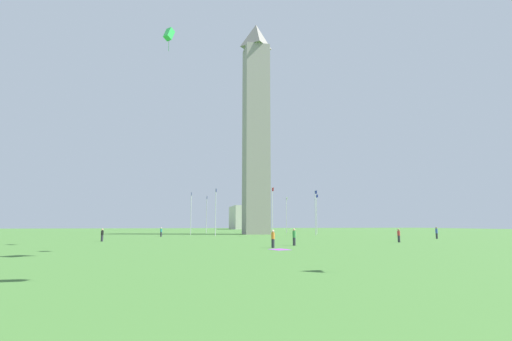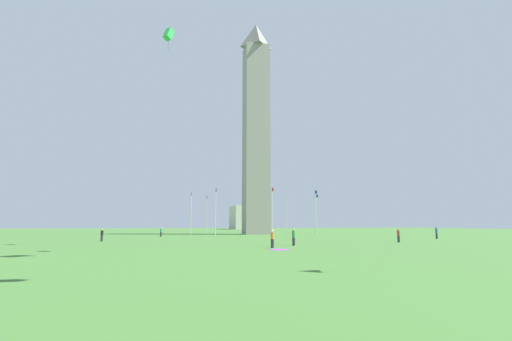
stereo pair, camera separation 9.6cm
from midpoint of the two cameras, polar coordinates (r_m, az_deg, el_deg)
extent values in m
plane|color=#3D6B2D|center=(82.83, -0.03, -9.54)|extent=(260.00, 260.00, 0.00)
cube|color=gray|center=(84.96, -0.03, 4.91)|extent=(5.30, 5.30, 42.44)
pyramid|color=gray|center=(93.38, -0.03, 19.49)|extent=(5.30, 5.30, 5.79)
cylinder|color=silver|center=(69.28, 2.42, -6.17)|extent=(0.14, 0.14, 8.86)
cube|color=red|center=(69.00, 2.51, -2.85)|extent=(1.00, 0.03, 0.64)
cylinder|color=silver|center=(76.19, 8.86, -6.25)|extent=(0.14, 0.14, 8.86)
cube|color=#1E2D99|center=(75.90, 8.94, -3.23)|extent=(1.00, 0.03, 0.64)
cylinder|color=silver|center=(86.85, 9.04, -6.45)|extent=(0.14, 0.14, 8.86)
cube|color=#1E2D99|center=(86.53, 9.12, -3.81)|extent=(1.00, 0.03, 0.64)
cylinder|color=silver|center=(94.84, 4.56, -6.65)|extent=(0.14, 0.14, 8.86)
cube|color=white|center=(94.49, 4.63, -4.23)|extent=(1.00, 0.03, 0.64)
cylinder|color=silver|center=(96.49, -1.79, -6.70)|extent=(0.14, 0.14, 8.86)
cube|color=white|center=(96.12, -1.72, -4.32)|extent=(1.00, 0.03, 0.64)
cylinder|color=silver|center=(91.13, -7.46, -6.55)|extent=(0.14, 0.14, 8.86)
cube|color=#1E2D99|center=(90.77, -7.39, -4.04)|extent=(1.00, 0.03, 0.64)
cylinder|color=silver|center=(81.04, -9.76, -6.33)|extent=(0.14, 0.14, 8.86)
cube|color=#1E2D99|center=(80.70, -9.68, -3.49)|extent=(1.00, 0.03, 0.64)
cylinder|color=silver|center=(71.53, -6.12, -6.19)|extent=(0.14, 0.14, 8.86)
cube|color=#1E2D99|center=(71.22, -6.03, -2.97)|extent=(1.00, 0.03, 0.64)
cylinder|color=#2D2D38|center=(35.54, 2.49, -10.88)|extent=(0.29, 0.29, 0.80)
cylinder|color=orange|center=(35.51, 2.48, -9.76)|extent=(0.32, 0.32, 0.59)
sphere|color=beige|center=(35.50, 2.47, -9.08)|extent=(0.24, 0.24, 0.24)
cylinder|color=#2D2D38|center=(63.43, 25.45, -8.87)|extent=(0.29, 0.29, 0.80)
cylinder|color=#3851B2|center=(63.41, 25.41, -8.19)|extent=(0.32, 0.32, 0.71)
sphere|color=#936B4C|center=(63.41, 25.38, -7.76)|extent=(0.24, 0.24, 0.24)
cylinder|color=#2D2D38|center=(68.80, -14.10, -9.28)|extent=(0.29, 0.29, 0.80)
cylinder|color=teal|center=(68.78, -14.08, -8.71)|extent=(0.32, 0.32, 0.55)
sphere|color=beige|center=(68.78, -14.07, -8.38)|extent=(0.24, 0.24, 0.24)
cylinder|color=#2D2D38|center=(39.38, 5.68, -10.57)|extent=(0.29, 0.29, 0.80)
cylinder|color=#388C47|center=(39.36, 5.67, -9.50)|extent=(0.32, 0.32, 0.67)
sphere|color=tan|center=(39.35, 5.66, -8.85)|extent=(0.24, 0.24, 0.24)
cylinder|color=#2D2D38|center=(49.22, 20.60, -9.59)|extent=(0.29, 0.29, 0.80)
cylinder|color=red|center=(49.20, 20.56, -8.80)|extent=(0.32, 0.32, 0.56)
sphere|color=#936B4C|center=(49.19, 20.54, -8.33)|extent=(0.24, 0.24, 0.24)
cylinder|color=#2D2D38|center=(52.15, -22.15, -9.40)|extent=(0.29, 0.29, 0.80)
cylinder|color=black|center=(52.13, -22.11, -8.65)|extent=(0.32, 0.32, 0.56)
sphere|color=tan|center=(52.12, -22.09, -8.22)|extent=(0.24, 0.24, 0.24)
cube|color=green|center=(45.50, -12.97, 19.30)|extent=(1.32, 1.31, 1.45)
cylinder|color=#208035|center=(45.00, -13.02, 18.02)|extent=(0.04, 0.04, 1.69)
cube|color=beige|center=(168.27, -1.52, -7.08)|extent=(19.49, 12.39, 9.99)
cube|color=purple|center=(33.23, 3.49, -11.75)|extent=(2.12, 1.85, 0.01)
camera|label=1|loc=(0.05, -90.03, 0.00)|focal=26.66mm
camera|label=2|loc=(0.05, 89.97, 0.00)|focal=26.66mm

